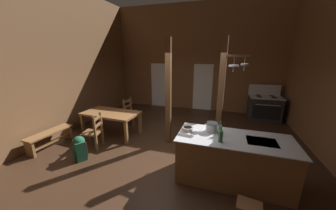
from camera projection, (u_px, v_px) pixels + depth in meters
name	position (u px, v px, depth m)	size (l,w,h in m)	color
ground_plane	(169.00, 155.00, 4.60)	(7.95, 8.99, 0.10)	#382316
wall_back	(196.00, 59.00, 7.79)	(7.95, 0.14, 4.53)	brown
wall_left	(45.00, 62.00, 4.98)	(0.14, 8.99, 4.53)	brown
glazed_door_back_left	(161.00, 85.00, 8.51)	(1.00, 0.01, 2.05)	white
glazed_panel_back_right	(203.00, 88.00, 7.96)	(0.84, 0.01, 2.05)	white
kitchen_island	(232.00, 159.00, 3.52)	(2.18, 1.00, 0.93)	brown
stove_range	(264.00, 108.00, 6.82)	(1.16, 0.85, 1.32)	#262626
support_post_with_pot_rack	(222.00, 93.00, 4.44)	(0.66, 0.26, 2.88)	brown
support_post_center	(168.00, 94.00, 4.80)	(0.14, 0.14, 2.88)	brown
dining_table	(111.00, 115.00, 5.51)	(1.76, 1.02, 0.74)	brown
ladderback_chair_near_window	(94.00, 132.00, 4.79)	(0.52, 0.52, 0.95)	brown
ladderback_chair_by_post	(131.00, 112.00, 6.42)	(0.51, 0.51, 0.95)	brown
bench_along_left_wall	(50.00, 136.00, 4.85)	(0.45, 1.22, 0.44)	brown
backpack	(79.00, 147.00, 4.26)	(0.39, 0.38, 0.60)	#1E5138
stockpot_on_counter	(212.00, 127.00, 3.65)	(0.32, 0.25, 0.19)	#B7BABF
mixing_bowl_on_counter	(188.00, 129.00, 3.70)	(0.21, 0.21, 0.08)	silver
bottle_tall_on_counter	(221.00, 136.00, 3.21)	(0.08, 0.08, 0.29)	#2D5638
bottle_short_on_counter	(220.00, 130.00, 3.47)	(0.06, 0.06, 0.29)	#2D5638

